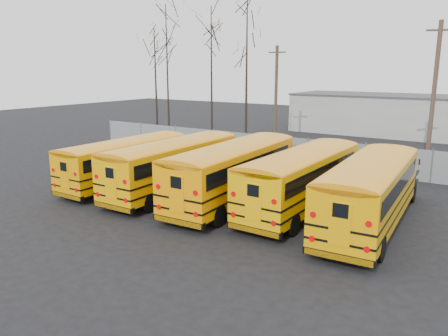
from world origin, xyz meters
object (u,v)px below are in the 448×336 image
Objects in this scene: bus_a at (128,158)px; bus_b at (176,162)px; bus_d at (304,175)px; bus_e at (371,187)px; bus_c at (236,168)px; utility_pole_left at (276,95)px; utility_pole_right at (434,93)px.

bus_b is (3.40, 0.28, 0.12)m from bus_a.
bus_e is at bearing -8.65° from bus_d.
bus_d is (3.42, 0.76, -0.07)m from bus_c.
utility_pole_right is at bearing -14.61° from utility_pole_left.
bus_c is 1.02× the size of bus_e.
utility_pole_right is (13.16, -2.04, 0.62)m from utility_pole_left.
bus_c reaches higher than bus_b.
utility_pole_left is at bearing 97.93° from bus_b.
bus_d is 3.43m from bus_e.
bus_a is 0.89× the size of bus_c.
utility_pole_left is (-2.67, 17.28, 2.73)m from bus_b.
bus_b is at bearing -139.28° from utility_pole_right.
bus_a is 3.42m from bus_b.
bus_b is at bearing -87.03° from utility_pole_left.
utility_pole_right is at bearing 54.63° from bus_b.
bus_e is at bearing 1.82° from bus_b.
bus_e is at bearing -0.82° from bus_c.
bus_b is 1.09× the size of utility_pole_right.
bus_c is at bearing -166.62° from bus_d.
utility_pole_left is 13.33m from utility_pole_right.
bus_e is at bearing -57.68° from utility_pole_left.
bus_a is 1.15× the size of utility_pole_left.
bus_b is 1.24× the size of utility_pole_left.
bus_d is 19.16m from utility_pole_left.
utility_pole_left reaches higher than bus_e.
bus_d is at bearing 7.53° from bus_b.
bus_a is 0.93× the size of bus_b.
bus_c is 1.05× the size of bus_d.
bus_d reaches higher than bus_a.
utility_pole_left is (-6.38, 17.00, 2.65)m from bus_c.
bus_c is (3.72, 0.29, 0.07)m from bus_b.
utility_pole_left is (-13.18, 16.80, 2.70)m from bus_e.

